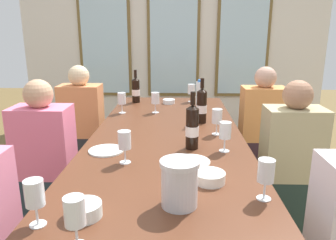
{
  "coord_description": "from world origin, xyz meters",
  "views": [
    {
      "loc": [
        0.07,
        -2.04,
        1.41
      ],
      "look_at": [
        0.0,
        0.21,
        0.79
      ],
      "focal_mm": 34.71,
      "sensor_mm": 36.0,
      "label": 1
    }
  ],
  "objects_px": {
    "white_plate_1": "(106,150)",
    "wine_glass_5": "(122,99)",
    "wine_bottle_0": "(136,90)",
    "tasting_bowl_1": "(210,177)",
    "white_plate_0": "(191,162)",
    "dining_table": "(167,145)",
    "wine_glass_8": "(125,141)",
    "wine_bottle_1": "(202,106)",
    "wine_bottle_2": "(192,127)",
    "metal_pitcher": "(179,183)",
    "seated_person_0": "(46,164)",
    "tasting_bowl_2": "(169,101)",
    "water_bottle": "(199,93)",
    "wine_glass_6": "(191,90)",
    "seated_person_2": "(82,127)",
    "wine_glass_4": "(155,99)",
    "wine_glass_2": "(266,173)",
    "seated_person_3": "(261,131)",
    "wine_glass_7": "(35,195)",
    "wine_glass_1": "(225,131)",
    "tasting_bowl_0": "(84,210)",
    "wine_glass_0": "(217,118)",
    "seated_person_1": "(290,166)",
    "wine_glass_3": "(75,214)"
  },
  "relations": [
    {
      "from": "tasting_bowl_0",
      "to": "seated_person_1",
      "type": "distance_m",
      "value": 1.51
    },
    {
      "from": "white_plate_1",
      "to": "wine_bottle_1",
      "type": "xyz_separation_m",
      "value": [
        0.59,
        0.62,
        0.13
      ]
    },
    {
      "from": "wine_bottle_2",
      "to": "seated_person_0",
      "type": "relative_size",
      "value": 0.3
    },
    {
      "from": "tasting_bowl_1",
      "to": "wine_glass_4",
      "type": "bearing_deg",
      "value": 104.64
    },
    {
      "from": "tasting_bowl_0",
      "to": "water_bottle",
      "type": "distance_m",
      "value": 1.97
    },
    {
      "from": "tasting_bowl_2",
      "to": "white_plate_1",
      "type": "bearing_deg",
      "value": -104.14
    },
    {
      "from": "tasting_bowl_0",
      "to": "wine_glass_4",
      "type": "xyz_separation_m",
      "value": [
        0.16,
        1.59,
        0.09
      ]
    },
    {
      "from": "seated_person_1",
      "to": "seated_person_2",
      "type": "height_order",
      "value": "same"
    },
    {
      "from": "wine_bottle_0",
      "to": "wine_bottle_2",
      "type": "bearing_deg",
      "value": -68.73
    },
    {
      "from": "white_plate_0",
      "to": "wine_glass_6",
      "type": "xyz_separation_m",
      "value": [
        0.06,
        1.51,
        0.11
      ]
    },
    {
      "from": "wine_glass_8",
      "to": "white_plate_0",
      "type": "bearing_deg",
      "value": 1.79
    },
    {
      "from": "tasting_bowl_2",
      "to": "wine_glass_0",
      "type": "bearing_deg",
      "value": -69.81
    },
    {
      "from": "wine_glass_8",
      "to": "seated_person_0",
      "type": "xyz_separation_m",
      "value": [
        -0.63,
        0.46,
        -0.34
      ]
    },
    {
      "from": "water_bottle",
      "to": "wine_glass_6",
      "type": "relative_size",
      "value": 1.38
    },
    {
      "from": "wine_bottle_0",
      "to": "wine_glass_4",
      "type": "height_order",
      "value": "wine_bottle_0"
    },
    {
      "from": "tasting_bowl_1",
      "to": "wine_glass_7",
      "type": "bearing_deg",
      "value": -150.68
    },
    {
      "from": "tasting_bowl_0",
      "to": "wine_glass_1",
      "type": "distance_m",
      "value": 0.94
    },
    {
      "from": "wine_glass_7",
      "to": "tasting_bowl_0",
      "type": "bearing_deg",
      "value": 22.02
    },
    {
      "from": "white_plate_1",
      "to": "seated_person_0",
      "type": "bearing_deg",
      "value": 148.78
    },
    {
      "from": "wine_glass_5",
      "to": "tasting_bowl_0",
      "type": "bearing_deg",
      "value": -85.53
    },
    {
      "from": "wine_bottle_0",
      "to": "wine_glass_7",
      "type": "distance_m",
      "value": 2.07
    },
    {
      "from": "wine_bottle_2",
      "to": "tasting_bowl_2",
      "type": "xyz_separation_m",
      "value": [
        -0.17,
        1.21,
        -0.11
      ]
    },
    {
      "from": "white_plate_1",
      "to": "wine_bottle_1",
      "type": "bearing_deg",
      "value": 46.65
    },
    {
      "from": "white_plate_1",
      "to": "wine_glass_5",
      "type": "bearing_deg",
      "value": 93.77
    },
    {
      "from": "white_plate_1",
      "to": "wine_bottle_0",
      "type": "relative_size",
      "value": 0.64
    },
    {
      "from": "dining_table",
      "to": "wine_glass_3",
      "type": "distance_m",
      "value": 1.19
    },
    {
      "from": "wine_glass_1",
      "to": "wine_glass_5",
      "type": "distance_m",
      "value": 1.14
    },
    {
      "from": "wine_bottle_0",
      "to": "tasting_bowl_1",
      "type": "relative_size",
      "value": 2.17
    },
    {
      "from": "seated_person_0",
      "to": "tasting_bowl_2",
      "type": "bearing_deg",
      "value": 50.24
    },
    {
      "from": "tasting_bowl_2",
      "to": "wine_glass_1",
      "type": "height_order",
      "value": "wine_glass_1"
    },
    {
      "from": "wine_glass_1",
      "to": "wine_glass_6",
      "type": "xyz_separation_m",
      "value": [
        -0.14,
        1.34,
        -0.0
      ]
    },
    {
      "from": "wine_glass_3",
      "to": "wine_glass_8",
      "type": "distance_m",
      "value": 0.69
    },
    {
      "from": "wine_bottle_1",
      "to": "seated_person_2",
      "type": "height_order",
      "value": "seated_person_2"
    },
    {
      "from": "wine_bottle_0",
      "to": "water_bottle",
      "type": "distance_m",
      "value": 0.61
    },
    {
      "from": "wine_glass_2",
      "to": "seated_person_0",
      "type": "bearing_deg",
      "value": 146.94
    },
    {
      "from": "dining_table",
      "to": "wine_glass_6",
      "type": "height_order",
      "value": "wine_glass_6"
    },
    {
      "from": "wine_bottle_0",
      "to": "seated_person_3",
      "type": "xyz_separation_m",
      "value": [
        1.17,
        -0.21,
        -0.33
      ]
    },
    {
      "from": "white_plate_0",
      "to": "dining_table",
      "type": "bearing_deg",
      "value": 107.47
    },
    {
      "from": "wine_glass_3",
      "to": "wine_glass_5",
      "type": "bearing_deg",
      "value": 94.91
    },
    {
      "from": "wine_bottle_0",
      "to": "tasting_bowl_2",
      "type": "relative_size",
      "value": 2.73
    },
    {
      "from": "white_plate_0",
      "to": "metal_pitcher",
      "type": "xyz_separation_m",
      "value": [
        -0.06,
        -0.43,
        0.09
      ]
    },
    {
      "from": "water_bottle",
      "to": "seated_person_3",
      "type": "height_order",
      "value": "seated_person_3"
    },
    {
      "from": "tasting_bowl_1",
      "to": "tasting_bowl_2",
      "type": "height_order",
      "value": "tasting_bowl_1"
    },
    {
      "from": "wine_glass_2",
      "to": "wine_glass_5",
      "type": "height_order",
      "value": "same"
    },
    {
      "from": "tasting_bowl_0",
      "to": "dining_table",
      "type": "bearing_deg",
      "value": 74.19
    },
    {
      "from": "tasting_bowl_2",
      "to": "seated_person_2",
      "type": "relative_size",
      "value": 0.1
    },
    {
      "from": "wine_glass_0",
      "to": "wine_glass_8",
      "type": "height_order",
      "value": "same"
    },
    {
      "from": "wine_glass_2",
      "to": "wine_glass_8",
      "type": "relative_size",
      "value": 1.0
    },
    {
      "from": "wine_bottle_1",
      "to": "wine_bottle_2",
      "type": "relative_size",
      "value": 0.99
    },
    {
      "from": "wine_glass_4",
      "to": "seated_person_2",
      "type": "bearing_deg",
      "value": 160.06
    }
  ]
}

